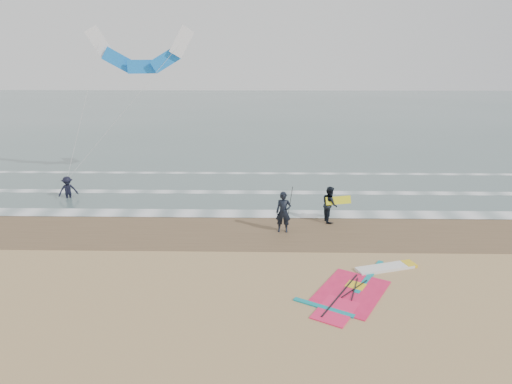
{
  "coord_description": "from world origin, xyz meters",
  "views": [
    {
      "loc": [
        -0.17,
        -14.2,
        8.11
      ],
      "look_at": [
        -0.55,
        5.0,
        2.2
      ],
      "focal_mm": 32.0,
      "sensor_mm": 36.0,
      "label": 1
    }
  ],
  "objects_px": {
    "person_wading": "(67,185)",
    "person_walking": "(330,204)",
    "windsurf_rig": "(362,286)",
    "surf_kite": "(141,55)",
    "person_standing": "(283,212)"
  },
  "relations": [
    {
      "from": "person_walking",
      "to": "surf_kite",
      "type": "relative_size",
      "value": 0.21
    },
    {
      "from": "windsurf_rig",
      "to": "person_walking",
      "type": "bearing_deg",
      "value": 92.66
    },
    {
      "from": "windsurf_rig",
      "to": "person_walking",
      "type": "xyz_separation_m",
      "value": [
        -0.31,
        6.6,
        0.87
      ]
    },
    {
      "from": "person_standing",
      "to": "surf_kite",
      "type": "bearing_deg",
      "value": 139.22
    },
    {
      "from": "person_wading",
      "to": "surf_kite",
      "type": "relative_size",
      "value": 0.19
    },
    {
      "from": "person_standing",
      "to": "surf_kite",
      "type": "xyz_separation_m",
      "value": [
        -8.35,
        8.37,
        6.99
      ]
    },
    {
      "from": "person_standing",
      "to": "person_walking",
      "type": "distance_m",
      "value": 2.73
    },
    {
      "from": "surf_kite",
      "to": "windsurf_rig",
      "type": "bearing_deg",
      "value": -50.97
    },
    {
      "from": "person_walking",
      "to": "person_wading",
      "type": "distance_m",
      "value": 14.96
    },
    {
      "from": "surf_kite",
      "to": "person_wading",
      "type": "bearing_deg",
      "value": -137.67
    },
    {
      "from": "windsurf_rig",
      "to": "person_standing",
      "type": "distance_m",
      "value": 5.91
    },
    {
      "from": "person_walking",
      "to": "surf_kite",
      "type": "distance_m",
      "value": 14.58
    },
    {
      "from": "person_walking",
      "to": "person_standing",
      "type": "bearing_deg",
      "value": 112.02
    },
    {
      "from": "person_wading",
      "to": "person_walking",
      "type": "bearing_deg",
      "value": -42.07
    },
    {
      "from": "person_standing",
      "to": "person_walking",
      "type": "height_order",
      "value": "person_standing"
    }
  ]
}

